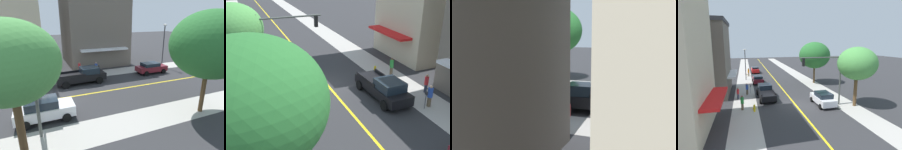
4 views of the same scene
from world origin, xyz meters
TOP-DOWN VIEW (x-y plane):
  - ground_plane at (0.00, 0.00)m, footprint 140.00×140.00m
  - sidewalk_left at (-6.11, 0.00)m, footprint 2.95×126.00m
  - sidewalk_right at (6.11, 0.00)m, footprint 2.95×126.00m
  - road_centerline_stripe at (0.00, 0.00)m, footprint 0.20×126.00m
  - brick_apartment_block at (-13.30, 8.32)m, footprint 11.21×9.39m
  - street_tree_left_near at (6.97, -1.82)m, footprint 4.62×4.62m
  - street_tree_right_corner at (6.81, 10.93)m, footprint 5.79×5.79m
  - fire_hydrant at (-5.09, -0.64)m, footprint 0.44×0.24m
  - parking_meter at (-5.25, 6.49)m, footprint 0.12×0.18m
  - traffic_light_mast at (3.70, -0.97)m, footprint 5.26×0.32m
  - street_lamp at (-5.81, 16.93)m, footprint 0.70×0.36m
  - red_sedan_left_curb at (-3.44, 24.95)m, footprint 2.06×4.16m
  - white_sedan_right_curb at (3.30, -0.59)m, footprint 2.05×4.13m
  - maroon_sedan_left_curb at (-3.63, 13.42)m, footprint 2.09×4.13m
  - black_pickup_truck at (-3.27, 3.89)m, footprint 2.36×5.61m
  - pedestrian_red_shirt at (-7.00, 4.40)m, footprint 0.33×0.33m
  - pedestrian_orange_shirt at (-5.16, 21.44)m, footprint 0.38×0.38m
  - pedestrian_blue_shirt at (-5.76, 6.32)m, footprint 0.38×0.38m
  - pedestrian_green_shirt at (-6.40, 0.18)m, footprint 0.37×0.37m
  - small_dog at (-5.34, 20.77)m, footprint 0.82×0.54m

SIDE VIEW (x-z plane):
  - ground_plane at x=0.00m, z-range 0.00..0.00m
  - road_centerline_stripe at x=0.00m, z-range 0.00..0.00m
  - sidewalk_left at x=-6.11m, z-range 0.00..0.01m
  - sidewalk_right at x=6.11m, z-range 0.00..0.01m
  - small_dog at x=-5.34m, z-range 0.10..0.72m
  - fire_hydrant at x=-5.09m, z-range 0.00..0.83m
  - maroon_sedan_left_curb at x=-3.63m, z-range 0.05..1.48m
  - red_sedan_left_curb at x=-3.44m, z-range 0.04..1.60m
  - white_sedan_right_curb at x=3.30m, z-range 0.03..1.66m
  - pedestrian_red_shirt at x=-7.00m, z-range 0.05..1.66m
  - pedestrian_blue_shirt at x=-5.76m, z-range 0.04..1.75m
  - black_pickup_truck at x=-3.27m, z-range -0.01..1.81m
  - parking_meter at x=-5.25m, z-range 0.22..1.60m
  - pedestrian_green_shirt at x=-6.40m, z-range 0.05..1.78m
  - pedestrian_orange_shirt at x=-5.16m, z-range 0.04..1.81m
  - street_lamp at x=-5.81m, z-range 0.76..7.11m
  - traffic_light_mast at x=3.70m, z-range 1.12..7.45m
  - street_tree_left_near at x=6.97m, z-range 1.61..8.81m
  - street_tree_right_corner at x=6.81m, z-range 1.42..9.18m
  - brick_apartment_block at x=-13.30m, z-range 0.01..10.86m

